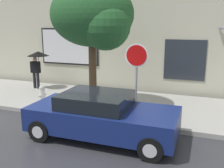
{
  "coord_description": "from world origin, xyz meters",
  "views": [
    {
      "loc": [
        3.8,
        -6.6,
        3.3
      ],
      "look_at": [
        0.73,
        1.8,
        1.2
      ],
      "focal_mm": 41.59,
      "sensor_mm": 36.0,
      "label": 1
    }
  ],
  "objects_px": {
    "parked_car": "(101,116)",
    "pedestrian_with_umbrella": "(37,59)",
    "street_tree": "(94,17)",
    "stop_sign": "(136,67)",
    "fire_hydrant": "(42,95)"
  },
  "relations": [
    {
      "from": "street_tree",
      "to": "parked_car",
      "type": "bearing_deg",
      "value": -62.29
    },
    {
      "from": "fire_hydrant",
      "to": "stop_sign",
      "type": "relative_size",
      "value": 0.3
    },
    {
      "from": "fire_hydrant",
      "to": "pedestrian_with_umbrella",
      "type": "xyz_separation_m",
      "value": [
        -1.64,
        2.08,
        1.11
      ]
    },
    {
      "from": "fire_hydrant",
      "to": "pedestrian_with_umbrella",
      "type": "relative_size",
      "value": 0.41
    },
    {
      "from": "parked_car",
      "to": "pedestrian_with_umbrella",
      "type": "distance_m",
      "value": 6.34
    },
    {
      "from": "pedestrian_with_umbrella",
      "to": "parked_car",
      "type": "bearing_deg",
      "value": -38.18
    },
    {
      "from": "parked_car",
      "to": "fire_hydrant",
      "type": "bearing_deg",
      "value": 151.35
    },
    {
      "from": "parked_car",
      "to": "pedestrian_with_umbrella",
      "type": "xyz_separation_m",
      "value": [
        -4.93,
        3.87,
        0.96
      ]
    },
    {
      "from": "fire_hydrant",
      "to": "stop_sign",
      "type": "xyz_separation_m",
      "value": [
        3.94,
        -0.41,
        1.42
      ]
    },
    {
      "from": "parked_car",
      "to": "street_tree",
      "type": "distance_m",
      "value": 3.68
    },
    {
      "from": "stop_sign",
      "to": "fire_hydrant",
      "type": "bearing_deg",
      "value": 174.01
    },
    {
      "from": "street_tree",
      "to": "stop_sign",
      "type": "distance_m",
      "value": 2.45
    },
    {
      "from": "parked_car",
      "to": "street_tree",
      "type": "bearing_deg",
      "value": 117.71
    },
    {
      "from": "parked_car",
      "to": "pedestrian_with_umbrella",
      "type": "height_order",
      "value": "pedestrian_with_umbrella"
    },
    {
      "from": "parked_car",
      "to": "stop_sign",
      "type": "distance_m",
      "value": 1.98
    }
  ]
}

